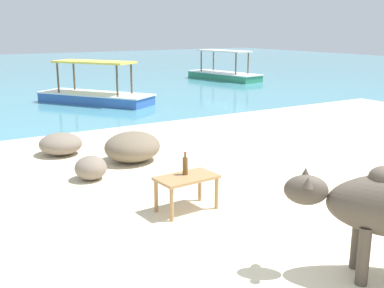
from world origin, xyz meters
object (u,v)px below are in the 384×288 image
bottle (185,165)px  boat_green (224,73)px  boat_blue (95,94)px  low_bench_table (187,182)px

bottle → boat_green: size_ratio=0.08×
bottle → boat_green: bearing=52.5°
boat_green → boat_blue: size_ratio=1.03×
bottle → boat_green: 15.43m
bottle → boat_blue: bearing=76.5°
boat_green → bottle: bearing=133.0°
low_bench_table → boat_green: (9.42, 12.30, -0.13)m
bottle → low_bench_table: bearing=-108.4°
low_bench_table → boat_blue: (2.15, 8.97, -0.13)m
boat_blue → bottle: bearing=-46.7°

